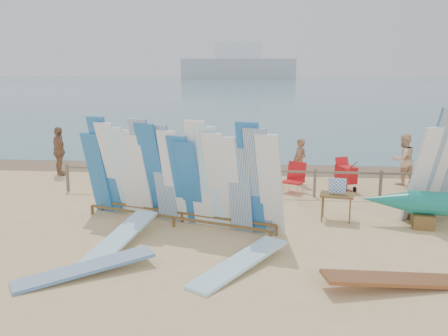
# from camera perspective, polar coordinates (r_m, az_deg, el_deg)

# --- Properties ---
(ground) EXTENTS (160.00, 160.00, 0.00)m
(ground) POSITION_cam_1_polar(r_m,az_deg,el_deg) (12.21, 2.62, -6.97)
(ground) COLOR #DBB77E
(ground) RESTS_ON ground
(ocean) EXTENTS (320.00, 240.00, 0.02)m
(ocean) POSITION_cam_1_polar(r_m,az_deg,el_deg) (139.61, 5.32, 10.12)
(ocean) COLOR slate
(ocean) RESTS_ON ground
(wet_sand_strip) EXTENTS (40.00, 2.60, 0.01)m
(wet_sand_strip) POSITION_cam_1_polar(r_m,az_deg,el_deg) (19.17, 3.71, -0.06)
(wet_sand_strip) COLOR brown
(wet_sand_strip) RESTS_ON ground
(distant_ship) EXTENTS (45.00, 8.00, 14.00)m
(distant_ship) POSITION_cam_1_polar(r_m,az_deg,el_deg) (191.97, 1.76, 12.18)
(distant_ship) COLOR #999EA3
(distant_ship) RESTS_ON ocean
(fence) EXTENTS (12.08, 0.08, 0.90)m
(fence) POSITION_cam_1_polar(r_m,az_deg,el_deg) (14.93, 3.23, -0.97)
(fence) COLOR #67604E
(fence) RESTS_ON ground
(main_surfboard_rack) EXTENTS (5.49, 2.45, 2.78)m
(main_surfboard_rack) POSITION_cam_1_polar(r_m,az_deg,el_deg) (12.03, -5.61, -1.12)
(main_surfboard_rack) COLOR brown
(main_surfboard_rack) RESTS_ON ground
(vendor_table) EXTENTS (0.95, 0.75, 1.14)m
(vendor_table) POSITION_cam_1_polar(r_m,az_deg,el_deg) (12.90, 13.36, -4.49)
(vendor_table) COLOR brown
(vendor_table) RESTS_ON ground
(flat_board_b) EXTENTS (1.95, 2.56, 0.27)m
(flat_board_b) POSITION_cam_1_polar(r_m,az_deg,el_deg) (9.71, 1.89, -12.05)
(flat_board_b) COLOR #9BD6F8
(flat_board_b) RESTS_ON ground
(flat_board_e) EXTENTS (2.53, 2.01, 0.27)m
(flat_board_e) POSITION_cam_1_polar(r_m,az_deg,el_deg) (9.84, -16.31, -12.22)
(flat_board_e) COLOR silver
(flat_board_e) RESTS_ON ground
(flat_board_a) EXTENTS (1.09, 2.74, 0.42)m
(flat_board_a) POSITION_cam_1_polar(r_m,az_deg,el_deg) (11.18, -12.20, -9.04)
(flat_board_a) COLOR #9BD6F8
(flat_board_a) RESTS_ON ground
(flat_board_c) EXTENTS (2.75, 1.13, 0.33)m
(flat_board_c) POSITION_cam_1_polar(r_m,az_deg,el_deg) (9.48, 19.81, -13.39)
(flat_board_c) COLOR brown
(flat_board_c) RESTS_ON ground
(beach_chair_left) EXTENTS (0.83, 0.84, 0.97)m
(beach_chair_left) POSITION_cam_1_polar(r_m,az_deg,el_deg) (15.56, 8.37, -1.87)
(beach_chair_left) COLOR red
(beach_chair_left) RESTS_ON ground
(beach_chair_right) EXTENTS (0.55, 0.58, 0.86)m
(beach_chair_right) POSITION_cam_1_polar(r_m,az_deg,el_deg) (16.21, 4.49, -1.34)
(beach_chair_right) COLOR red
(beach_chair_right) RESTS_ON ground
(stroller) EXTENTS (0.77, 0.91, 1.06)m
(stroller) POSITION_cam_1_polar(r_m,az_deg,el_deg) (16.13, 14.42, -1.12)
(stroller) COLOR red
(stroller) RESTS_ON ground
(beachgoer_1) EXTENTS (0.60, 0.38, 1.55)m
(beachgoer_1) POSITION_cam_1_polar(r_m,az_deg,el_deg) (17.15, -9.87, 1.03)
(beachgoer_1) COLOR #8C6042
(beachgoer_1) RESTS_ON ground
(beachgoer_11) EXTENTS (1.81, 1.08, 1.86)m
(beachgoer_11) POSITION_cam_1_polar(r_m,az_deg,el_deg) (19.09, -9.69, 2.59)
(beachgoer_11) COLOR beige
(beachgoer_11) RESTS_ON ground
(beachgoer_7) EXTENTS (0.60, 0.66, 1.61)m
(beachgoer_7) POSITION_cam_1_polar(r_m,az_deg,el_deg) (16.56, 9.09, 0.77)
(beachgoer_7) COLOR #8C6042
(beachgoer_7) RESTS_ON ground
(beachgoer_extra_1) EXTENTS (1.07, 1.11, 1.84)m
(beachgoer_extra_1) POSITION_cam_1_polar(r_m,az_deg,el_deg) (18.75, -19.19, 1.91)
(beachgoer_extra_1) COLOR #8C6042
(beachgoer_extra_1) RESTS_ON ground
(beachgoer_2) EXTENTS (0.68, 0.96, 1.79)m
(beachgoer_2) POSITION_cam_1_polar(r_m,az_deg,el_deg) (15.57, -1.06, 0.56)
(beachgoer_2) COLOR beige
(beachgoer_2) RESTS_ON ground
(beachgoer_8) EXTENTS (0.95, 0.74, 1.77)m
(beachgoer_8) POSITION_cam_1_polar(r_m,az_deg,el_deg) (17.46, 20.74, 0.98)
(beachgoer_8) COLOR beige
(beachgoer_8) RESTS_ON ground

